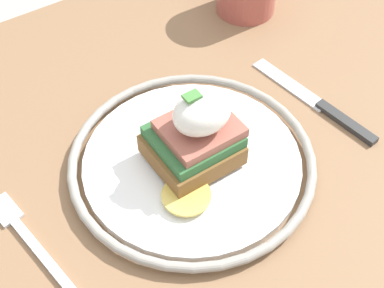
% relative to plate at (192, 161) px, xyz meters
% --- Properties ---
extents(dining_table, '(1.09, 0.78, 0.76)m').
position_rel_plate_xyz_m(dining_table, '(0.01, -0.04, -0.12)').
color(dining_table, '#846042').
rests_on(dining_table, ground_plane).
extents(plate, '(0.26, 0.26, 0.02)m').
position_rel_plate_xyz_m(plate, '(0.00, 0.00, 0.00)').
color(plate, white).
rests_on(plate, dining_table).
extents(sandwich, '(0.10, 0.10, 0.09)m').
position_rel_plate_xyz_m(sandwich, '(0.00, -0.00, 0.04)').
color(sandwich, brown).
rests_on(sandwich, plate).
extents(fork, '(0.04, 0.15, 0.00)m').
position_rel_plate_xyz_m(fork, '(-0.18, 0.01, -0.01)').
color(fork, silver).
rests_on(fork, dining_table).
extents(knife, '(0.04, 0.18, 0.01)m').
position_rel_plate_xyz_m(knife, '(0.17, -0.01, -0.01)').
color(knife, '#2D2D2D').
rests_on(knife, dining_table).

